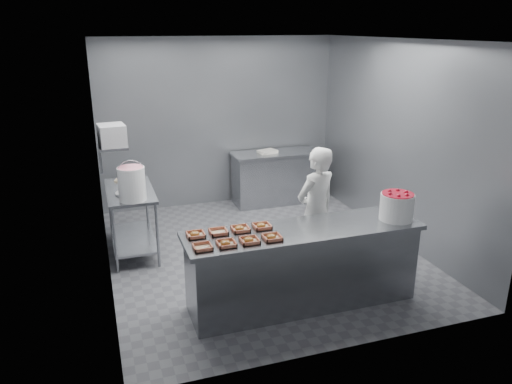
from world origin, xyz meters
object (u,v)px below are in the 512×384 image
at_px(tray_3, 272,237).
at_px(worker, 316,211).
at_px(back_counter, 275,177).
at_px(tray_2, 249,240).
at_px(tray_7, 262,226).
at_px(tray_1, 226,243).
at_px(tray_6, 240,229).
at_px(prep_table, 131,211).
at_px(tray_5, 218,232).
at_px(glaze_bucket, 132,183).
at_px(tray_0, 202,247).
at_px(service_counter, 303,266).
at_px(strawberry_tub, 397,206).
at_px(appliance, 112,135).
at_px(tray_4, 195,234).

xyz_separation_m(tray_3, worker, (0.88, 0.83, -0.12)).
height_order(back_counter, tray_3, tray_3).
bearing_deg(tray_2, tray_7, 52.67).
relative_size(tray_1, tray_2, 1.00).
height_order(tray_6, worker, worker).
bearing_deg(worker, back_counter, -120.79).
distance_m(prep_table, tray_5, 1.97).
bearing_deg(glaze_bucket, tray_5, -61.15).
relative_size(prep_table, tray_0, 6.40).
xyz_separation_m(prep_table, worker, (2.10, -1.28, 0.21)).
bearing_deg(tray_1, tray_7, 33.25).
distance_m(service_counter, strawberry_tub, 1.24).
xyz_separation_m(tray_3, strawberry_tub, (1.50, 0.08, 0.14)).
bearing_deg(tray_6, tray_3, -52.67).
bearing_deg(prep_table, appliance, -122.20).
relative_size(tray_7, strawberry_tub, 0.50).
distance_m(tray_1, tray_6, 0.40).
distance_m(tray_7, strawberry_tub, 1.53).
relative_size(tray_7, glaze_bucket, 0.37).
bearing_deg(tray_5, service_counter, -9.93).
bearing_deg(glaze_bucket, tray_4, -69.63).
relative_size(back_counter, worker, 0.93).
bearing_deg(tray_3, tray_4, 156.39).
height_order(tray_5, worker, worker).
height_order(tray_0, tray_1, tray_1).
distance_m(tray_0, tray_6, 0.57).
bearing_deg(back_counter, service_counter, -105.48).
distance_m(tray_5, strawberry_tub, 2.00).
relative_size(tray_3, tray_4, 1.00).
distance_m(prep_table, worker, 2.47).
height_order(tray_0, tray_4, tray_4).
distance_m(back_counter, tray_5, 3.61).
bearing_deg(tray_3, prep_table, 120.22).
xyz_separation_m(tray_5, glaze_bucket, (-0.75, 1.35, 0.20)).
relative_size(tray_5, worker, 0.12).
bearing_deg(appliance, tray_7, -53.64).
bearing_deg(strawberry_tub, tray_3, -177.06).
relative_size(tray_3, glaze_bucket, 0.37).
bearing_deg(tray_6, back_counter, 63.20).
distance_m(back_counter, tray_2, 3.78).
bearing_deg(tray_4, worker, 17.87).
bearing_deg(appliance, tray_5, -65.03).
relative_size(tray_4, tray_7, 1.00).
height_order(strawberry_tub, glaze_bucket, glaze_bucket).
bearing_deg(back_counter, worker, -99.82).
relative_size(tray_5, glaze_bucket, 0.37).
height_order(worker, strawberry_tub, worker).
distance_m(tray_5, tray_7, 0.48).
distance_m(tray_5, tray_6, 0.24).
bearing_deg(tray_7, appliance, 132.55).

